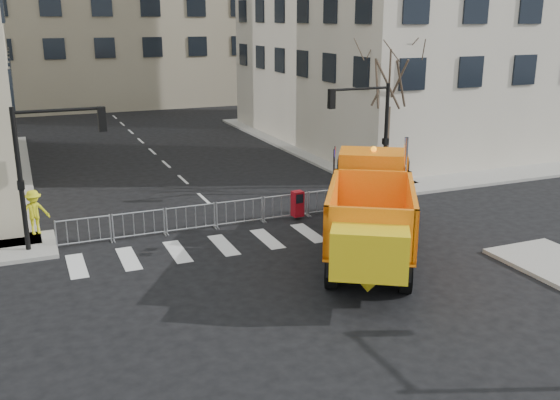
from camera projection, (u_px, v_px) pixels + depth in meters
name	position (u px, v px, depth m)	size (l,w,h in m)	color
ground	(312.00, 297.00, 19.41)	(120.00, 120.00, 0.00)	black
sidewalk_back	(226.00, 218.00, 26.90)	(64.00, 5.00, 0.15)	gray
traffic_light_left	(21.00, 182.00, 22.30)	(0.18, 0.18, 5.40)	black
traffic_light_right	(386.00, 139.00, 30.22)	(0.18, 0.18, 5.40)	black
crowd_barriers	(216.00, 215.00, 25.69)	(12.60, 0.60, 1.10)	#9EA0A5
street_tree	(388.00, 114.00, 31.07)	(3.00, 3.00, 7.50)	#382B21
plow_truck	(371.00, 210.00, 21.91)	(8.14, 10.75, 4.21)	black
cop_a	(383.00, 191.00, 27.91)	(0.68, 0.44, 1.85)	black
cop_b	(353.00, 197.00, 27.38)	(0.77, 0.60, 1.59)	black
cop_c	(371.00, 196.00, 26.98)	(1.10, 0.46, 1.88)	black
worker	(34.00, 212.00, 24.43)	(1.15, 0.66, 1.78)	yellow
newspaper_box	(298.00, 204.00, 26.74)	(0.45, 0.40, 1.10)	maroon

